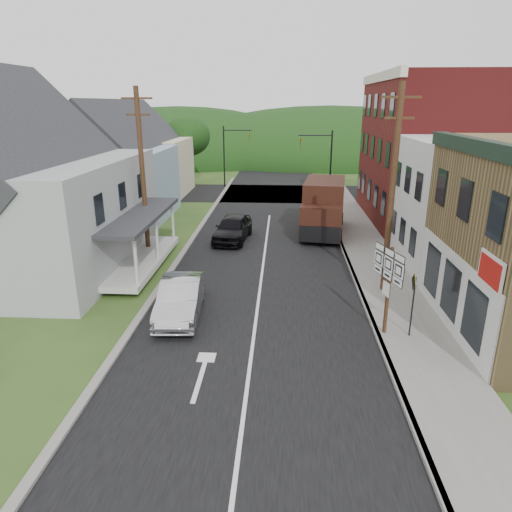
% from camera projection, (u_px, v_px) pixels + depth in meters
% --- Properties ---
extents(ground, '(120.00, 120.00, 0.00)m').
position_uv_depth(ground, '(255.00, 324.00, 17.78)').
color(ground, '#2D4719').
rests_on(ground, ground).
extents(road, '(9.00, 90.00, 0.02)m').
position_uv_depth(road, '(265.00, 247.00, 27.24)').
color(road, black).
rests_on(road, ground).
extents(cross_road, '(60.00, 9.00, 0.02)m').
position_uv_depth(cross_road, '(272.00, 193.00, 43.32)').
color(cross_road, black).
rests_on(cross_road, ground).
extents(sidewalk_right, '(2.80, 55.00, 0.15)m').
position_uv_depth(sidewalk_right, '(371.00, 259.00, 24.99)').
color(sidewalk_right, slate).
rests_on(sidewalk_right, ground).
extents(curb_right, '(0.20, 55.00, 0.15)m').
position_uv_depth(curb_right, '(347.00, 258.00, 25.07)').
color(curb_right, slate).
rests_on(curb_right, ground).
extents(curb_left, '(0.30, 55.00, 0.12)m').
position_uv_depth(curb_left, '(181.00, 255.00, 25.58)').
color(curb_left, slate).
rests_on(curb_left, ground).
extents(storefront_white, '(8.00, 7.00, 6.50)m').
position_uv_depth(storefront_white, '(485.00, 205.00, 23.20)').
color(storefront_white, silver).
rests_on(storefront_white, ground).
extents(storefront_red, '(8.00, 12.00, 10.00)m').
position_uv_depth(storefront_red, '(432.00, 151.00, 31.63)').
color(storefront_red, maroon).
rests_on(storefront_red, ground).
extents(house_gray, '(10.20, 12.24, 8.35)m').
position_uv_depth(house_gray, '(23.00, 186.00, 22.77)').
color(house_gray, '#9D9FA2').
rests_on(house_gray, ground).
extents(house_blue, '(7.14, 8.16, 7.28)m').
position_uv_depth(house_blue, '(119.00, 167.00, 33.29)').
color(house_blue, '#89A2BB').
rests_on(house_blue, ground).
extents(house_cream, '(7.14, 8.16, 7.28)m').
position_uv_depth(house_cream, '(147.00, 154.00, 41.83)').
color(house_cream, beige).
rests_on(house_cream, ground).
extents(utility_pole_right, '(1.60, 0.26, 9.00)m').
position_uv_depth(utility_pole_right, '(392.00, 191.00, 19.29)').
color(utility_pole_right, '#472D19').
rests_on(utility_pole_right, ground).
extents(utility_pole_left, '(1.60, 0.26, 9.00)m').
position_uv_depth(utility_pole_left, '(142.00, 173.00, 24.22)').
color(utility_pole_left, '#472D19').
rests_on(utility_pole_left, ground).
extents(traffic_signal_right, '(2.87, 0.20, 6.00)m').
position_uv_depth(traffic_signal_right, '(323.00, 158.00, 38.57)').
color(traffic_signal_right, black).
rests_on(traffic_signal_right, ground).
extents(traffic_signal_left, '(2.87, 0.20, 6.00)m').
position_uv_depth(traffic_signal_left, '(231.00, 149.00, 45.67)').
color(traffic_signal_left, black).
rests_on(traffic_signal_left, ground).
extents(tree_left_c, '(5.80, 5.80, 8.41)m').
position_uv_depth(tree_left_c, '(30.00, 133.00, 35.86)').
color(tree_left_c, '#382616').
rests_on(tree_left_c, ground).
extents(tree_left_d, '(4.80, 4.80, 6.94)m').
position_uv_depth(tree_left_d, '(187.00, 136.00, 46.99)').
color(tree_left_d, '#382616').
rests_on(tree_left_d, ground).
extents(forested_ridge, '(90.00, 30.00, 16.00)m').
position_uv_depth(forested_ridge, '(277.00, 159.00, 69.80)').
color(forested_ridge, black).
rests_on(forested_ridge, ground).
extents(silver_sedan, '(1.90, 4.63, 1.49)m').
position_uv_depth(silver_sedan, '(181.00, 298.00, 18.26)').
color(silver_sedan, silver).
rests_on(silver_sedan, ground).
extents(dark_sedan, '(2.40, 4.85, 1.59)m').
position_uv_depth(dark_sedan, '(233.00, 228.00, 28.27)').
color(dark_sedan, black).
rests_on(dark_sedan, ground).
extents(delivery_van, '(3.28, 6.44, 3.45)m').
position_uv_depth(delivery_van, '(323.00, 208.00, 29.47)').
color(delivery_van, black).
rests_on(delivery_van, ground).
extents(route_sign_cluster, '(0.65, 1.81, 3.29)m').
position_uv_depth(route_sign_cluster, '(388.00, 278.00, 16.13)').
color(route_sign_cluster, '#472D19').
rests_on(route_sign_cluster, sidewalk_right).
extents(warning_sign, '(0.12, 0.67, 2.43)m').
position_uv_depth(warning_sign, '(413.00, 296.00, 16.10)').
color(warning_sign, black).
rests_on(warning_sign, sidewalk_right).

